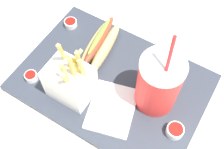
# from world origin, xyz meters

# --- Properties ---
(ground_plane) EXTENTS (2.40, 2.40, 0.02)m
(ground_plane) POSITION_xyz_m (0.00, 0.00, -0.01)
(ground_plane) COLOR silver
(food_tray) EXTENTS (0.45, 0.31, 0.02)m
(food_tray) POSITION_xyz_m (0.00, 0.00, 0.01)
(food_tray) COLOR #2D333D
(food_tray) RESTS_ON ground_plane
(soda_cup) EXTENTS (0.09, 0.09, 0.22)m
(soda_cup) POSITION_xyz_m (0.11, 0.01, 0.09)
(soda_cup) COLOR red
(soda_cup) RESTS_ON food_tray
(fries_basket) EXTENTS (0.10, 0.08, 0.17)m
(fries_basket) POSITION_xyz_m (-0.06, -0.07, 0.07)
(fries_basket) COLOR white
(fries_basket) RESTS_ON food_tray
(hot_dog_1) EXTENTS (0.08, 0.18, 0.07)m
(hot_dog_1) POSITION_xyz_m (-0.07, 0.06, 0.05)
(hot_dog_1) COLOR tan
(hot_dog_1) RESTS_ON food_tray
(ketchup_cup_1) EXTENTS (0.04, 0.04, 0.02)m
(ketchup_cup_1) POSITION_xyz_m (0.18, -0.04, 0.03)
(ketchup_cup_1) COLOR white
(ketchup_cup_1) RESTS_ON food_tray
(ketchup_cup_2) EXTENTS (0.03, 0.03, 0.02)m
(ketchup_cup_2) POSITION_xyz_m (-0.17, -0.10, 0.03)
(ketchup_cup_2) COLOR white
(ketchup_cup_2) RESTS_ON food_tray
(ketchup_cup_3) EXTENTS (0.03, 0.03, 0.02)m
(ketchup_cup_3) POSITION_xyz_m (-0.19, 0.09, 0.03)
(ketchup_cup_3) COLOR white
(ketchup_cup_3) RESTS_ON food_tray
(napkin_stack) EXTENTS (0.13, 0.15, 0.01)m
(napkin_stack) POSITION_xyz_m (0.04, -0.06, 0.02)
(napkin_stack) COLOR white
(napkin_stack) RESTS_ON food_tray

